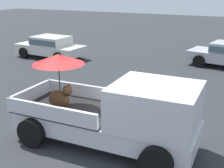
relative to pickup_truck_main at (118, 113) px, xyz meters
name	(u,v)px	position (x,y,z in m)	size (l,w,h in m)	color
ground_plane	(105,143)	(-0.39, -0.01, -1.00)	(80.00, 80.00, 0.00)	#2D3033
pickup_truck_main	(118,113)	(0.00, 0.00, 0.00)	(5.09, 2.33, 2.40)	black
parked_sedan_far	(51,46)	(-8.18, 7.84, -0.25)	(4.42, 2.22, 1.33)	black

